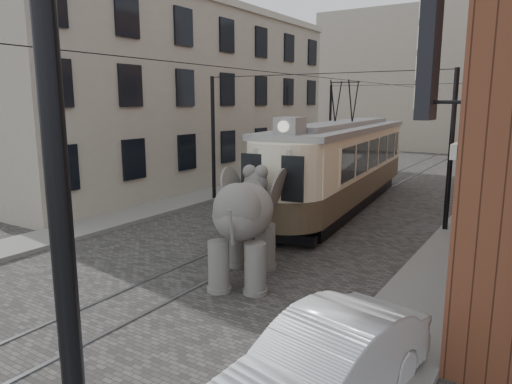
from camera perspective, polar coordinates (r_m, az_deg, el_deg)
The scene contains 10 objects.
ground at distance 15.46m, azimuth -2.01°, elevation -7.26°, with size 120.00×120.00×0.00m, color #494643.
tram_rails at distance 15.45m, azimuth -2.01°, elevation -7.22°, with size 1.54×80.00×0.02m, color slate, non-canonical shape.
sidewalk_right at distance 13.22m, azimuth 20.45°, elevation -10.82°, with size 2.00×60.00×0.15m, color slate.
sidewalk_left at distance 19.71m, azimuth -17.86°, elevation -3.57°, with size 2.00×60.00×0.15m, color slate.
stucco_building at distance 29.36m, azimuth -8.98°, elevation 11.10°, with size 7.00×24.00×10.00m, color gray.
distant_block at distance 52.83m, azimuth 23.80°, elevation 12.32°, with size 28.00×10.00×14.00m, color gray.
catenary at distance 19.20m, azimuth 5.90°, elevation 5.40°, with size 11.00×30.20×6.00m, color black, non-canonical shape.
tram at distance 22.17m, azimuth 10.48°, elevation 5.66°, with size 2.99×14.47×5.74m, color #EEE3C1, non-canonical shape.
elephant at distance 12.76m, azimuth -1.49°, elevation -4.24°, with size 2.66×4.84×2.96m, color slate, non-canonical shape.
parked_car at distance 7.91m, azimuth 8.37°, elevation -20.09°, with size 1.59×4.53×1.49m, color silver.
Camera 1 is at (8.30, -12.13, 4.80)m, focal length 32.99 mm.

